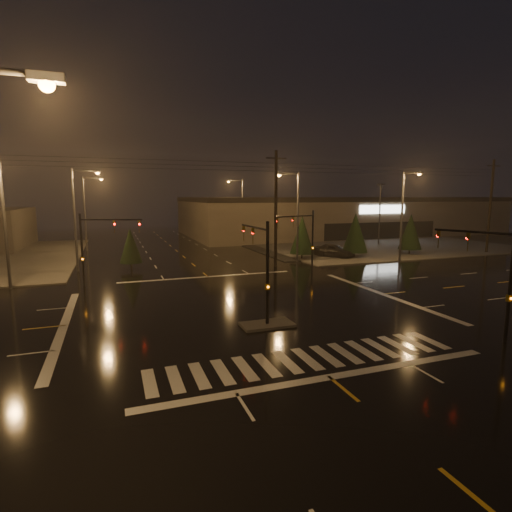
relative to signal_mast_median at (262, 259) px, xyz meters
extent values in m
plane|color=black|center=(0.00, 3.07, -3.75)|extent=(140.00, 140.00, 0.00)
cube|color=#43413C|center=(30.00, 33.07, -3.69)|extent=(36.00, 36.00, 0.12)
cube|color=#43413C|center=(0.00, -0.93, -3.68)|extent=(3.00, 1.60, 0.15)
cube|color=beige|center=(0.00, -5.93, -3.75)|extent=(15.00, 2.60, 0.01)
cube|color=beige|center=(0.00, -7.93, -3.75)|extent=(16.00, 0.50, 0.01)
cube|color=beige|center=(0.00, 14.07, -3.75)|extent=(16.00, 0.50, 0.01)
cube|color=black|center=(35.00, 31.07, -3.71)|extent=(50.00, 24.00, 0.08)
cube|color=brown|center=(35.00, 49.07, -0.25)|extent=(60.00, 28.00, 7.00)
cube|color=black|center=(35.00, 49.07, 3.05)|extent=(60.20, 28.20, 0.80)
cube|color=white|center=(35.00, 34.97, 1.45)|extent=(9.00, 0.20, 1.40)
cube|color=black|center=(35.00, 35.02, -2.15)|extent=(22.00, 0.15, 2.80)
cylinder|color=black|center=(0.00, -0.93, -0.75)|extent=(0.18, 0.18, 6.00)
cylinder|color=black|center=(0.00, 1.32, 1.75)|extent=(0.12, 4.50, 0.12)
imported|color=#594707|center=(0.00, 3.35, 1.70)|extent=(0.16, 0.20, 1.00)
cube|color=#594707|center=(0.00, -0.93, -1.45)|extent=(0.25, 0.18, 0.35)
cylinder|color=black|center=(10.50, 13.57, -0.75)|extent=(0.18, 0.18, 6.00)
cylinder|color=black|center=(8.15, 12.72, 1.75)|extent=(4.74, 1.82, 0.12)
imported|color=#594707|center=(6.04, 11.95, 1.70)|extent=(0.24, 0.22, 1.00)
cube|color=#594707|center=(10.50, 13.57, -1.45)|extent=(0.25, 0.18, 0.35)
cylinder|color=black|center=(-10.50, 13.57, -0.75)|extent=(0.18, 0.18, 6.00)
cylinder|color=black|center=(-8.15, 12.72, 1.75)|extent=(4.74, 1.82, 0.12)
imported|color=#594707|center=(-6.04, 11.95, 1.70)|extent=(0.24, 0.22, 1.00)
cube|color=#594707|center=(-10.50, 13.57, -1.45)|extent=(0.25, 0.18, 0.35)
cylinder|color=black|center=(10.50, -7.43, -0.75)|extent=(0.18, 0.18, 6.00)
cylinder|color=black|center=(9.82, -5.55, 1.75)|extent=(1.48, 3.80, 0.12)
imported|color=#594707|center=(9.20, -3.86, 1.70)|extent=(0.22, 0.24, 1.00)
cube|color=#594707|center=(10.50, -7.43, -1.45)|extent=(0.25, 0.18, 0.35)
cube|color=#38383A|center=(-9.20, -11.93, 6.00)|extent=(0.70, 0.30, 0.18)
sphere|color=orange|center=(-9.20, -11.93, 5.87)|extent=(0.32, 0.32, 0.32)
cylinder|color=#38383A|center=(-11.50, 21.07, 1.25)|extent=(0.24, 0.24, 10.00)
cylinder|color=#38383A|center=(-10.30, 21.07, 6.05)|extent=(2.40, 0.14, 0.14)
cube|color=#38383A|center=(-9.20, 21.07, 6.00)|extent=(0.70, 0.30, 0.18)
sphere|color=orange|center=(-9.20, 21.07, 5.87)|extent=(0.32, 0.32, 0.32)
cylinder|color=#38383A|center=(-11.50, 37.07, 1.25)|extent=(0.24, 0.24, 10.00)
cylinder|color=#38383A|center=(-10.30, 37.07, 6.05)|extent=(2.40, 0.14, 0.14)
cube|color=#38383A|center=(-9.20, 37.07, 6.00)|extent=(0.70, 0.30, 0.18)
sphere|color=orange|center=(-9.20, 37.07, 5.87)|extent=(0.32, 0.32, 0.32)
cylinder|color=#38383A|center=(11.50, 19.07, 1.25)|extent=(0.24, 0.24, 10.00)
cylinder|color=#38383A|center=(10.30, 19.07, 6.05)|extent=(2.40, 0.14, 0.14)
cube|color=#38383A|center=(9.20, 19.07, 6.00)|extent=(0.70, 0.30, 0.18)
sphere|color=orange|center=(9.20, 19.07, 5.87)|extent=(0.32, 0.32, 0.32)
cylinder|color=#38383A|center=(11.50, 39.07, 1.25)|extent=(0.24, 0.24, 10.00)
cylinder|color=#38383A|center=(10.30, 39.07, 6.05)|extent=(2.40, 0.14, 0.14)
cube|color=#38383A|center=(9.20, 39.07, 6.00)|extent=(0.70, 0.30, 0.18)
sphere|color=orange|center=(9.20, 39.07, 5.87)|extent=(0.32, 0.32, 0.32)
cylinder|color=#38383A|center=(-16.00, 14.57, 1.25)|extent=(0.24, 0.24, 10.00)
cylinder|color=#38383A|center=(22.00, 14.57, 1.25)|extent=(0.24, 0.24, 10.00)
cylinder|color=#38383A|center=(22.00, 13.37, 6.05)|extent=(0.14, 2.40, 0.14)
cube|color=#38383A|center=(22.00, 12.27, 6.00)|extent=(0.30, 0.70, 0.18)
sphere|color=orange|center=(22.00, 12.27, 5.87)|extent=(0.32, 0.32, 0.32)
cylinder|color=black|center=(8.00, 17.07, 2.25)|extent=(0.32, 0.32, 12.00)
cube|color=black|center=(8.00, 17.07, 7.45)|extent=(2.20, 0.12, 0.12)
cylinder|color=black|center=(38.00, 17.07, 2.25)|extent=(0.32, 0.32, 12.00)
cube|color=black|center=(38.00, 17.07, 7.45)|extent=(2.20, 0.12, 0.12)
cylinder|color=black|center=(12.81, 20.54, -3.40)|extent=(0.18, 0.18, 0.70)
cone|color=black|center=(12.81, 20.54, -0.85)|extent=(2.82, 2.82, 4.40)
cylinder|color=black|center=(19.36, 19.46, -3.40)|extent=(0.18, 0.18, 0.70)
cone|color=black|center=(19.36, 19.46, -0.69)|extent=(3.03, 3.03, 4.73)
cylinder|color=black|center=(27.44, 19.32, -3.40)|extent=(0.18, 0.18, 0.70)
cone|color=black|center=(27.44, 19.32, -0.81)|extent=(2.87, 2.87, 4.48)
cylinder|color=black|center=(-6.46, 20.37, -3.40)|extent=(0.18, 0.18, 0.70)
cone|color=black|center=(-6.46, 20.37, -1.30)|extent=(2.24, 2.24, 3.51)
imported|color=black|center=(17.01, 20.39, -2.92)|extent=(4.38, 5.17, 1.67)
camera|label=1|loc=(-8.08, -21.45, 3.61)|focal=28.00mm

